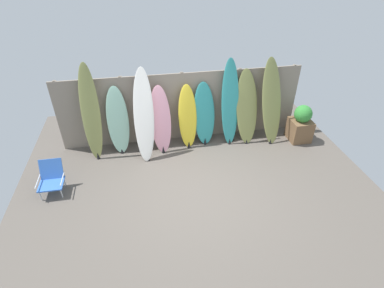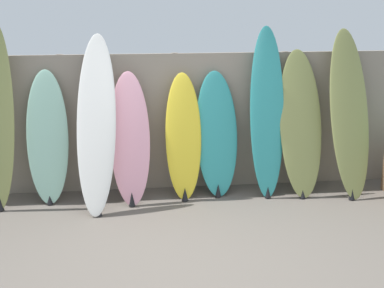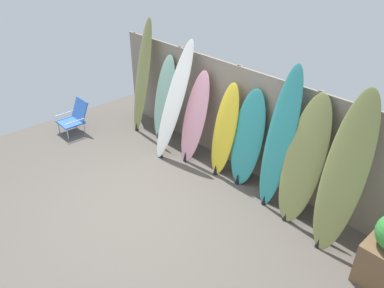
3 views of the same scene
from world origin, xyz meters
name	(u,v)px [view 2 (image 2 of 3)]	position (x,y,z in m)	size (l,w,h in m)	color
ground	(192,258)	(0.00, 0.00, 0.00)	(7.68, 7.68, 0.00)	#5B544C
fence_back	(175,122)	(0.00, 2.01, 0.90)	(6.08, 0.11, 1.80)	gray
surfboard_seafoam_1	(48,138)	(-1.61, 1.73, 0.81)	(0.51, 0.46, 1.64)	#9ED6BC
surfboard_white_2	(96,125)	(-0.99, 1.47, 1.02)	(0.55, 0.88, 2.08)	white
surfboard_pink_3	(130,140)	(-0.60, 1.60, 0.79)	(0.50, 0.56, 1.62)	pink
surfboard_yellow_4	(183,138)	(0.07, 1.66, 0.78)	(0.45, 0.45, 1.59)	yellow
surfboard_teal_5	(217,135)	(0.51, 1.73, 0.78)	(0.58, 0.47, 1.59)	teal
surfboard_teal_6	(267,114)	(1.14, 1.67, 1.06)	(0.44, 0.49, 2.15)	teal
surfboard_olive_7	(301,125)	(1.58, 1.64, 0.92)	(0.61, 0.62, 1.85)	olive
surfboard_olive_8	(349,115)	(2.19, 1.57, 1.04)	(0.61, 0.75, 2.11)	olive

